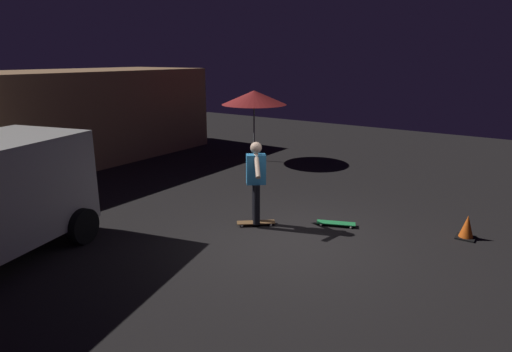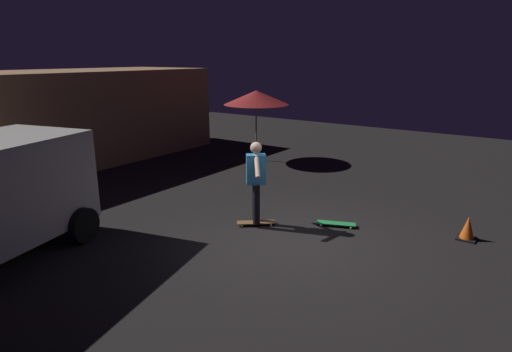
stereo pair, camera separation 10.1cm
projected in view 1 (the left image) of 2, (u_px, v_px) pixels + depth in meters
The scene contains 7 objects.
ground_plane at pixel (291, 241), 8.12m from camera, with size 28.00×28.00×0.00m, color black.
low_building at pixel (66, 117), 13.94m from camera, with size 9.50×3.72×2.92m.
patio_umbrella at pixel (254, 98), 13.85m from camera, with size 2.10×2.10×2.30m.
skateboard_ridden at pixel (256, 223), 8.86m from camera, with size 0.65×0.73×0.07m.
skateboard_spare at pixel (336, 223), 8.83m from camera, with size 0.48×0.80×0.07m.
skater at pixel (256, 177), 8.60m from camera, with size 0.81×0.70×1.67m.
traffic_cone at pixel (467, 228), 8.18m from camera, with size 0.34×0.34×0.46m.
Camera 1 is at (-6.56, -3.69, 3.35)m, focal length 30.27 mm.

